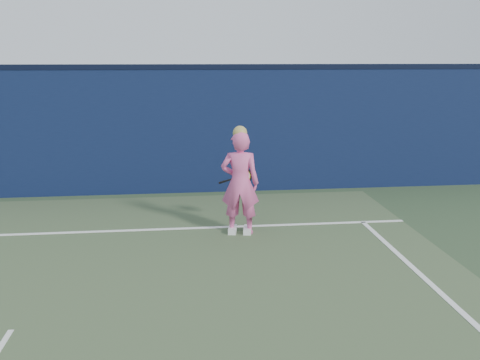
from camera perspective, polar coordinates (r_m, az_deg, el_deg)
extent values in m
cube|color=#0D183A|center=(10.69, -16.12, 5.10)|extent=(24.00, 0.40, 2.50)
cube|color=black|center=(10.58, -16.59, 12.07)|extent=(24.00, 0.42, 0.10)
imported|color=#E85A9D|center=(7.93, 0.00, -0.36)|extent=(0.66, 0.49, 1.64)
sphere|color=tan|center=(7.77, 0.00, 5.31)|extent=(0.22, 0.22, 0.22)
cube|color=white|center=(8.14, 0.85, -5.64)|extent=(0.17, 0.30, 0.10)
cube|color=white|center=(8.15, -0.85, -5.60)|extent=(0.17, 0.30, 0.10)
torus|color=black|center=(8.37, 0.39, 0.42)|extent=(0.30, 0.12, 0.30)
torus|color=gold|center=(8.37, 0.39, 0.42)|extent=(0.25, 0.09, 0.25)
cylinder|color=beige|center=(8.37, 0.39, 0.42)|extent=(0.24, 0.08, 0.24)
cylinder|color=black|center=(8.39, -1.15, 0.03)|extent=(0.27, 0.05, 0.10)
cylinder|color=black|center=(8.40, -2.02, -0.24)|extent=(0.12, 0.05, 0.07)
cube|color=white|center=(8.58, -18.31, -5.61)|extent=(11.00, 0.08, 0.01)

